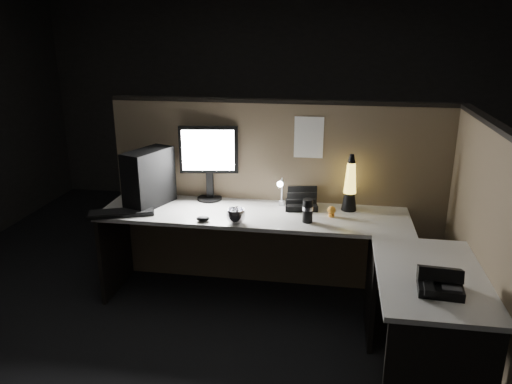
# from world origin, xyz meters

# --- Properties ---
(floor) EXTENTS (6.00, 6.00, 0.00)m
(floor) POSITION_xyz_m (0.00, 0.00, 0.00)
(floor) COLOR black
(floor) RESTS_ON ground
(room_shell) EXTENTS (6.00, 6.00, 6.00)m
(room_shell) POSITION_xyz_m (0.00, 0.00, 1.62)
(room_shell) COLOR silver
(room_shell) RESTS_ON ground
(partition_back) EXTENTS (2.66, 0.06, 1.50)m
(partition_back) POSITION_xyz_m (0.00, 0.93, 0.75)
(partition_back) COLOR brown
(partition_back) RESTS_ON ground
(partition_right) EXTENTS (0.06, 1.66, 1.50)m
(partition_right) POSITION_xyz_m (1.33, 0.10, 0.75)
(partition_right) COLOR brown
(partition_right) RESTS_ON ground
(desk) EXTENTS (2.60, 1.60, 0.73)m
(desk) POSITION_xyz_m (0.18, 0.25, 0.58)
(desk) COLOR beige
(desk) RESTS_ON ground
(pc_tower) EXTENTS (0.32, 0.46, 0.44)m
(pc_tower) POSITION_xyz_m (-0.97, 0.64, 0.95)
(pc_tower) COLOR black
(pc_tower) RESTS_ON desk
(monitor) EXTENTS (0.46, 0.20, 0.59)m
(monitor) POSITION_xyz_m (-0.55, 0.85, 1.09)
(monitor) COLOR black
(monitor) RESTS_ON desk
(keyboard) EXTENTS (0.50, 0.32, 0.02)m
(keyboard) POSITION_xyz_m (-1.11, 0.40, 0.74)
(keyboard) COLOR black
(keyboard) RESTS_ON desk
(mouse) EXTENTS (0.11, 0.08, 0.04)m
(mouse) POSITION_xyz_m (-0.48, 0.37, 0.75)
(mouse) COLOR black
(mouse) RESTS_ON desk
(clip_lamp) EXTENTS (0.05, 0.18, 0.23)m
(clip_lamp) POSITION_xyz_m (0.04, 0.73, 0.87)
(clip_lamp) COLOR white
(clip_lamp) RESTS_ON desk
(organizer) EXTENTS (0.26, 0.24, 0.17)m
(organizer) POSITION_xyz_m (0.20, 0.77, 0.77)
(organizer) COLOR black
(organizer) RESTS_ON desk
(lava_lamp) EXTENTS (0.12, 0.12, 0.43)m
(lava_lamp) POSITION_xyz_m (0.55, 0.77, 0.91)
(lava_lamp) COLOR black
(lava_lamp) RESTS_ON desk
(travel_mug) EXTENTS (0.08, 0.08, 0.17)m
(travel_mug) POSITION_xyz_m (0.26, 0.47, 0.82)
(travel_mug) COLOR black
(travel_mug) RESTS_ON desk
(steel_mug) EXTENTS (0.17, 0.17, 0.10)m
(steel_mug) POSITION_xyz_m (-0.24, 0.37, 0.78)
(steel_mug) COLOR silver
(steel_mug) RESTS_ON desk
(figurine) EXTENTS (0.06, 0.06, 0.06)m
(figurine) POSITION_xyz_m (0.43, 0.61, 0.78)
(figurine) COLOR #FF9F28
(figurine) RESTS_ON desk
(pinned_paper) EXTENTS (0.22, 0.00, 0.32)m
(pinned_paper) POSITION_xyz_m (0.23, 0.90, 1.25)
(pinned_paper) COLOR white
(pinned_paper) RESTS_ON partition_back
(desk_phone) EXTENTS (0.24, 0.25, 0.13)m
(desk_phone) POSITION_xyz_m (1.00, -0.39, 0.78)
(desk_phone) COLOR black
(desk_phone) RESTS_ON desk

